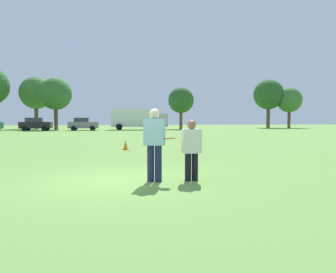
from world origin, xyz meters
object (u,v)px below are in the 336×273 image
object	(u,v)px
parked_car_center	(83,124)
box_truck	(138,118)
parked_car_mid_left	(35,124)
player_defender	(192,147)
frisbee	(170,138)
traffic_cone	(126,145)
player_thrower	(154,141)

from	to	relation	value
parked_car_center	box_truck	distance (m)	8.21
parked_car_center	parked_car_mid_left	bearing A→B (deg)	179.38
player_defender	parked_car_center	world-z (taller)	parked_car_center
player_defender	parked_car_mid_left	bearing A→B (deg)	106.85
parked_car_mid_left	parked_car_center	size ratio (longest dim) A/B	1.00
frisbee	traffic_cone	world-z (taller)	frisbee
parked_car_center	box_truck	xyz separation A→B (m)	(8.01, 1.57, 0.83)
player_thrower	player_defender	bearing A→B (deg)	-2.97
player_thrower	box_truck	world-z (taller)	box_truck
traffic_cone	parked_car_mid_left	distance (m)	33.31
player_thrower	frisbee	size ratio (longest dim) A/B	6.49
player_defender	traffic_cone	xyz separation A→B (m)	(-1.18, 8.59, -0.61)
traffic_cone	parked_car_mid_left	bearing A→B (deg)	109.20
player_defender	parked_car_center	bearing A→B (deg)	98.03
box_truck	traffic_cone	bearing A→B (deg)	-96.16
frisbee	parked_car_mid_left	world-z (taller)	parked_car_mid_left
player_thrower	player_defender	distance (m)	0.93
traffic_cone	box_truck	distance (m)	33.18
frisbee	traffic_cone	distance (m)	8.69
player_thrower	traffic_cone	xyz separation A→B (m)	(-0.27, 8.54, -0.77)
traffic_cone	parked_car_mid_left	size ratio (longest dim) A/B	0.11
player_defender	parked_car_mid_left	world-z (taller)	parked_car_mid_left
parked_car_mid_left	frisbee	bearing A→B (deg)	-73.90
parked_car_center	frisbee	bearing A→B (deg)	-82.77
player_thrower	player_defender	size ratio (longest dim) A/B	1.18
player_thrower	frisbee	world-z (taller)	player_thrower
frisbee	box_truck	xyz separation A→B (m)	(2.94, 41.58, 0.70)
player_thrower	traffic_cone	bearing A→B (deg)	91.79
frisbee	box_truck	bearing A→B (deg)	85.96
traffic_cone	parked_car_center	distance (m)	31.70
frisbee	parked_car_center	xyz separation A→B (m)	(-5.08, 40.01, -0.13)
player_thrower	traffic_cone	distance (m)	8.58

